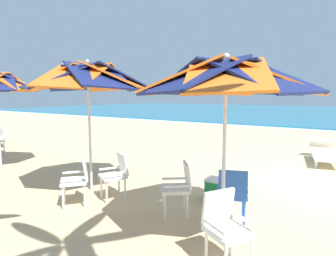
{
  "coord_description": "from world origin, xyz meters",
  "views": [
    {
      "loc": [
        0.27,
        -6.58,
        1.95
      ],
      "look_at": [
        -4.1,
        0.15,
        1.0
      ],
      "focal_mm": 29.44,
      "sensor_mm": 36.0,
      "label": 1
    }
  ],
  "objects_px": {
    "plastic_chair_1": "(225,224)",
    "plastic_chair_2": "(179,185)",
    "plastic_chair_0": "(232,192)",
    "plastic_chair_4": "(116,173)",
    "plastic_chair_3": "(78,178)",
    "beach_umbrella_0": "(226,79)",
    "beach_umbrella_1": "(88,78)",
    "sun_lounger_1": "(324,153)",
    "cooler_box": "(220,190)"
  },
  "relations": [
    {
      "from": "plastic_chair_0",
      "to": "plastic_chair_4",
      "type": "distance_m",
      "value": 2.22
    },
    {
      "from": "plastic_chair_1",
      "to": "beach_umbrella_1",
      "type": "distance_m",
      "value": 3.84
    },
    {
      "from": "beach_umbrella_0",
      "to": "plastic_chair_0",
      "type": "height_order",
      "value": "beach_umbrella_0"
    },
    {
      "from": "plastic_chair_0",
      "to": "beach_umbrella_1",
      "type": "distance_m",
      "value": 3.48
    },
    {
      "from": "plastic_chair_1",
      "to": "cooler_box",
      "type": "xyz_separation_m",
      "value": [
        -0.82,
        1.85,
        -0.3
      ]
    },
    {
      "from": "plastic_chair_0",
      "to": "plastic_chair_3",
      "type": "relative_size",
      "value": 1.0
    },
    {
      "from": "beach_umbrella_0",
      "to": "sun_lounger_1",
      "type": "distance_m",
      "value": 6.08
    },
    {
      "from": "plastic_chair_0",
      "to": "plastic_chair_2",
      "type": "relative_size",
      "value": 1.0
    },
    {
      "from": "sun_lounger_1",
      "to": "plastic_chair_0",
      "type": "bearing_deg",
      "value": -99.5
    },
    {
      "from": "plastic_chair_2",
      "to": "plastic_chair_4",
      "type": "height_order",
      "value": "same"
    },
    {
      "from": "plastic_chair_0",
      "to": "plastic_chair_1",
      "type": "distance_m",
      "value": 1.09
    },
    {
      "from": "plastic_chair_1",
      "to": "sun_lounger_1",
      "type": "height_order",
      "value": "plastic_chair_1"
    },
    {
      "from": "beach_umbrella_0",
      "to": "plastic_chair_2",
      "type": "height_order",
      "value": "beach_umbrella_0"
    },
    {
      "from": "plastic_chair_2",
      "to": "plastic_chair_4",
      "type": "relative_size",
      "value": 1.0
    },
    {
      "from": "plastic_chair_1",
      "to": "plastic_chair_2",
      "type": "distance_m",
      "value": 1.45
    },
    {
      "from": "plastic_chair_0",
      "to": "plastic_chair_1",
      "type": "bearing_deg",
      "value": -74.5
    },
    {
      "from": "plastic_chair_0",
      "to": "plastic_chair_1",
      "type": "relative_size",
      "value": 1.0
    },
    {
      "from": "plastic_chair_4",
      "to": "beach_umbrella_1",
      "type": "bearing_deg",
      "value": 175.51
    },
    {
      "from": "beach_umbrella_1",
      "to": "sun_lounger_1",
      "type": "xyz_separation_m",
      "value": [
        3.85,
        5.39,
        -2.01
      ]
    },
    {
      "from": "beach_umbrella_0",
      "to": "plastic_chair_4",
      "type": "relative_size",
      "value": 2.88
    },
    {
      "from": "plastic_chair_3",
      "to": "sun_lounger_1",
      "type": "bearing_deg",
      "value": 60.29
    },
    {
      "from": "plastic_chair_4",
      "to": "plastic_chair_0",
      "type": "bearing_deg",
      "value": 4.94
    },
    {
      "from": "beach_umbrella_1",
      "to": "beach_umbrella_0",
      "type": "bearing_deg",
      "value": -6.17
    },
    {
      "from": "plastic_chair_1",
      "to": "plastic_chair_3",
      "type": "xyz_separation_m",
      "value": [
        -2.86,
        0.27,
        0.0
      ]
    },
    {
      "from": "plastic_chair_3",
      "to": "beach_umbrella_0",
      "type": "bearing_deg",
      "value": 7.28
    },
    {
      "from": "plastic_chair_0",
      "to": "plastic_chair_4",
      "type": "relative_size",
      "value": 1.0
    },
    {
      "from": "plastic_chair_3",
      "to": "plastic_chair_4",
      "type": "bearing_deg",
      "value": 58.76
    },
    {
      "from": "sun_lounger_1",
      "to": "cooler_box",
      "type": "relative_size",
      "value": 4.44
    },
    {
      "from": "plastic_chair_0",
      "to": "sun_lounger_1",
      "type": "xyz_separation_m",
      "value": [
        0.88,
        5.26,
        -0.22
      ]
    },
    {
      "from": "plastic_chair_0",
      "to": "plastic_chair_4",
      "type": "bearing_deg",
      "value": -175.06
    },
    {
      "from": "beach_umbrella_0",
      "to": "sun_lounger_1",
      "type": "relative_size",
      "value": 1.12
    },
    {
      "from": "plastic_chair_0",
      "to": "plastic_chair_1",
      "type": "height_order",
      "value": "same"
    },
    {
      "from": "beach_umbrella_0",
      "to": "plastic_chair_4",
      "type": "bearing_deg",
      "value": 173.26
    },
    {
      "from": "plastic_chair_3",
      "to": "cooler_box",
      "type": "xyz_separation_m",
      "value": [
        2.04,
        1.58,
        -0.3
      ]
    },
    {
      "from": "plastic_chair_0",
      "to": "cooler_box",
      "type": "bearing_deg",
      "value": 123.59
    },
    {
      "from": "plastic_chair_2",
      "to": "plastic_chair_3",
      "type": "bearing_deg",
      "value": -159.99
    },
    {
      "from": "sun_lounger_1",
      "to": "cooler_box",
      "type": "xyz_separation_m",
      "value": [
        -1.41,
        -4.46,
        -0.08
      ]
    },
    {
      "from": "cooler_box",
      "to": "plastic_chair_3",
      "type": "bearing_deg",
      "value": -142.22
    },
    {
      "from": "sun_lounger_1",
      "to": "plastic_chair_4",
      "type": "bearing_deg",
      "value": -119.54
    },
    {
      "from": "plastic_chair_0",
      "to": "plastic_chair_2",
      "type": "xyz_separation_m",
      "value": [
        -0.84,
        -0.16,
        0.0
      ]
    },
    {
      "from": "plastic_chair_3",
      "to": "plastic_chair_4",
      "type": "relative_size",
      "value": 1.0
    },
    {
      "from": "beach_umbrella_0",
      "to": "beach_umbrella_1",
      "type": "height_order",
      "value": "beach_umbrella_1"
    },
    {
      "from": "beach_umbrella_0",
      "to": "plastic_chair_3",
      "type": "bearing_deg",
      "value": -172.72
    },
    {
      "from": "beach_umbrella_0",
      "to": "cooler_box",
      "type": "bearing_deg",
      "value": 114.03
    },
    {
      "from": "plastic_chair_1",
      "to": "plastic_chair_2",
      "type": "height_order",
      "value": "same"
    },
    {
      "from": "beach_umbrella_0",
      "to": "sun_lounger_1",
      "type": "height_order",
      "value": "beach_umbrella_0"
    },
    {
      "from": "plastic_chair_1",
      "to": "plastic_chair_0",
      "type": "bearing_deg",
      "value": 105.5
    },
    {
      "from": "plastic_chair_2",
      "to": "plastic_chair_3",
      "type": "relative_size",
      "value": 1.0
    },
    {
      "from": "sun_lounger_1",
      "to": "beach_umbrella_1",
      "type": "bearing_deg",
      "value": -125.56
    },
    {
      "from": "sun_lounger_1",
      "to": "cooler_box",
      "type": "distance_m",
      "value": 4.68
    }
  ]
}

